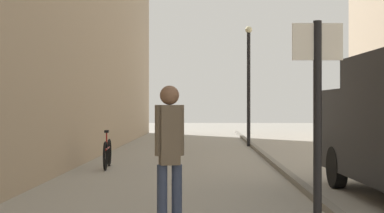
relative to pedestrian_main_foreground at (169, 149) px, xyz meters
name	(u,v)px	position (x,y,z in m)	size (l,w,h in m)	color
ground_plane	(217,173)	(0.72, 6.32, -1.06)	(80.00, 80.00, 0.00)	gray
kerb_strip	(284,171)	(2.30, 6.32, -1.00)	(0.16, 40.00, 0.12)	slate
pedestrian_main_foreground	(169,149)	(0.00, 0.00, 0.00)	(0.36, 0.26, 1.84)	#2D3851
street_sign_post	(317,109)	(1.77, -0.19, 0.48)	(0.60, 0.10, 2.60)	black
lamp_post	(249,78)	(2.17, 15.33, 1.66)	(0.28, 0.28, 4.76)	black
bicycle_leaning	(107,153)	(-2.05, 7.34, -0.68)	(0.20, 1.77, 0.98)	black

